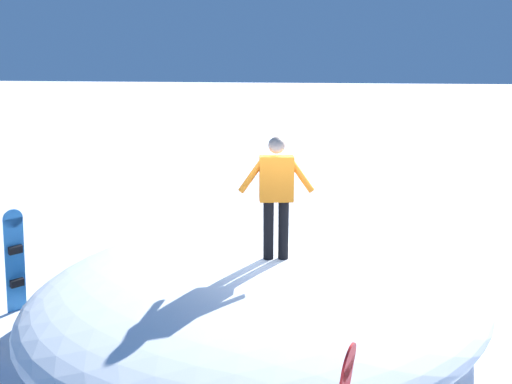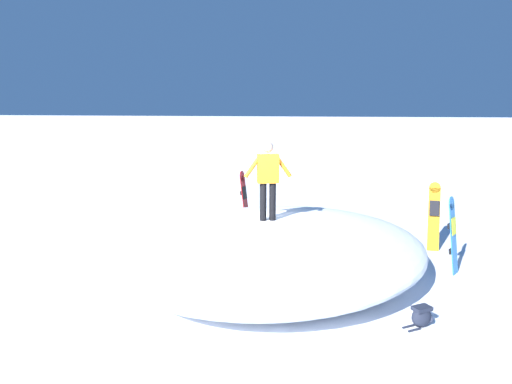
% 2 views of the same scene
% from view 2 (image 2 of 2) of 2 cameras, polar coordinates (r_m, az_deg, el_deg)
% --- Properties ---
extents(ground, '(240.00, 240.00, 0.00)m').
position_cam_2_polar(ground, '(9.91, -1.13, -9.81)').
color(ground, white).
extents(snow_mound, '(8.32, 8.73, 1.06)m').
position_cam_2_polar(snow_mound, '(9.80, 2.38, -6.78)').
color(snow_mound, white).
rests_on(snow_mound, ground).
extents(snowboarder_standing, '(0.99, 0.35, 1.65)m').
position_cam_2_polar(snowboarder_standing, '(9.69, 1.47, 1.96)').
color(snowboarder_standing, black).
rests_on(snowboarder_standing, snow_mound).
extents(snowboard_primary_upright, '(0.27, 0.33, 1.63)m').
position_cam_2_polar(snowboard_primary_upright, '(13.18, -1.42, -0.80)').
color(snowboard_primary_upright, red).
rests_on(snowboard_primary_upright, ground).
extents(snowboard_secondary_upright, '(0.34, 0.36, 1.62)m').
position_cam_2_polar(snowboard_secondary_upright, '(10.47, 22.91, -4.75)').
color(snowboard_secondary_upright, '#2672BF').
rests_on(snowboard_secondary_upright, ground).
extents(snowboard_tertiary_upright, '(0.30, 0.47, 1.61)m').
position_cam_2_polar(snowboard_tertiary_upright, '(12.07, 20.91, -2.65)').
color(snowboard_tertiary_upright, orange).
rests_on(snowboard_tertiary_upright, ground).
extents(backpack_near, '(0.49, 0.54, 0.47)m').
position_cam_2_polar(backpack_near, '(12.57, -4.94, -4.24)').
color(backpack_near, maroon).
rests_on(backpack_near, ground).
extents(backpack_far, '(0.52, 0.43, 0.34)m').
position_cam_2_polar(backpack_far, '(8.06, 19.60, -14.10)').
color(backpack_far, '#1E2333').
rests_on(backpack_far, ground).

